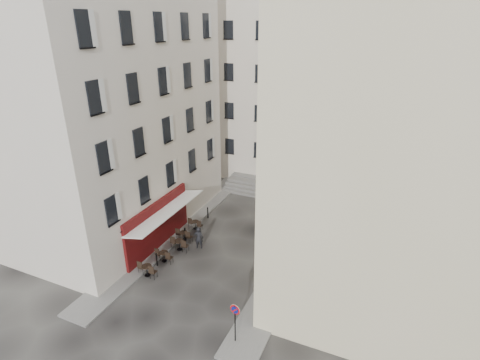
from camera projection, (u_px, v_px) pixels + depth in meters
The scene contains 18 objects.
ground at pixel (208, 269), 24.08m from camera, with size 90.00×90.00×0.00m, color black.
sidewalk_left at pixel (182, 226), 29.09m from camera, with size 2.00×22.00×0.12m, color slate.
sidewalk_right at pixel (289, 260), 24.92m from camera, with size 2.00×18.00×0.12m, color slate.
building_left at pixel (92, 89), 26.42m from camera, with size 12.20×16.20×20.60m.
building_right at pixel (412, 134), 19.49m from camera, with size 12.20×14.20×18.60m.
building_back at pixel (287, 80), 36.78m from camera, with size 18.20×10.20×18.60m.
cafe_storefront at pixel (159, 223), 25.78m from camera, with size 1.74×7.30×3.50m.
stone_steps at pixel (273, 189), 34.51m from camera, with size 9.00×3.15×0.80m.
bollard_near at pixel (157, 259), 24.23m from camera, with size 0.12×0.12×0.98m.
bollard_mid at pixel (185, 233), 27.18m from camera, with size 0.12×0.12×0.98m.
bollard_far at pixel (208, 212), 30.13m from camera, with size 0.12×0.12×0.98m.
no_parking_sign at pixel (235, 317), 17.97m from camera, with size 0.53×0.14×2.35m.
bistro_table_a at pixel (147, 269), 23.30m from camera, with size 1.33×0.62×0.93m.
bistro_table_b at pixel (164, 256), 24.71m from camera, with size 1.27×0.60×0.89m.
bistro_table_c at pixel (180, 244), 25.93m from camera, with size 1.37×0.64×0.96m.
bistro_table_d at pixel (184, 235), 27.04m from camera, with size 1.28×0.60×0.90m.
bistro_table_e at pixel (196, 224), 28.57m from camera, with size 1.20×0.56×0.85m.
pedestrian at pixel (199, 238), 26.05m from camera, with size 0.60×0.40×1.65m, color black.
Camera 1 is at (9.83, -17.38, 14.78)m, focal length 28.00 mm.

